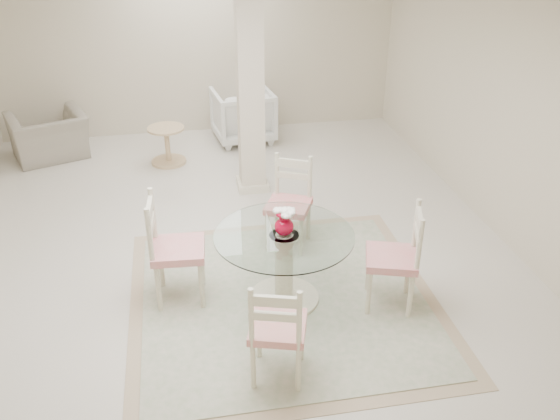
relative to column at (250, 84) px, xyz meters
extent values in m
plane|color=beige|center=(-0.50, -1.30, -1.35)|extent=(7.00, 7.00, 0.00)
cube|color=beige|center=(-0.50, 2.20, 0.00)|extent=(6.00, 0.02, 2.70)
cube|color=beige|center=(-0.50, -4.80, 0.00)|extent=(6.00, 0.02, 2.70)
cube|color=beige|center=(2.50, -1.30, 0.00)|extent=(0.02, 7.00, 2.70)
cube|color=beige|center=(0.00, 0.00, 0.00)|extent=(0.30, 0.30, 2.70)
cube|color=tan|center=(-0.05, -2.40, -1.35)|extent=(2.81, 2.81, 0.01)
cube|color=beige|center=(-0.05, -2.40, -1.34)|extent=(2.58, 2.58, 0.01)
cylinder|color=beige|center=(-0.05, -2.40, -1.33)|extent=(0.65, 0.65, 0.05)
cylinder|color=beige|center=(-0.05, -2.40, -0.98)|extent=(0.16, 0.16, 0.67)
cylinder|color=beige|center=(-0.05, -2.40, -0.66)|extent=(0.27, 0.27, 0.03)
cylinder|color=white|center=(-0.05, -2.40, -0.64)|extent=(1.24, 1.24, 0.01)
ellipsoid|color=#A80521|center=(-0.05, -2.40, -0.56)|extent=(0.17, 0.17, 0.16)
cylinder|color=#A80521|center=(-0.05, -2.40, -0.46)|extent=(0.09, 0.09, 0.05)
cylinder|color=#A80521|center=(-0.05, -2.40, -0.42)|extent=(0.15, 0.15, 0.02)
ellipsoid|color=silver|center=(-0.05, -2.40, -0.40)|extent=(0.10, 0.10, 0.04)
ellipsoid|color=silver|center=(0.01, -2.39, -0.42)|extent=(0.10, 0.10, 0.04)
ellipsoid|color=silver|center=(-0.09, -2.38, -0.41)|extent=(0.10, 0.10, 0.04)
ellipsoid|color=silver|center=(-0.04, -2.46, -0.42)|extent=(0.10, 0.10, 0.04)
ellipsoid|color=silver|center=(0.00, -2.44, -0.41)|extent=(0.10, 0.10, 0.04)
cylinder|color=beige|center=(0.76, -2.40, -1.12)|extent=(0.04, 0.04, 0.46)
cylinder|color=beige|center=(0.65, -2.74, -1.12)|extent=(0.04, 0.04, 0.46)
cylinder|color=beige|center=(1.11, -2.51, -1.12)|extent=(0.04, 0.04, 0.46)
cylinder|color=beige|center=(1.00, -2.85, -1.12)|extent=(0.04, 0.04, 0.46)
cube|color=#B41315|center=(0.88, -2.62, -0.85)|extent=(0.56, 0.56, 0.07)
cube|color=beige|center=(1.07, -2.69, -0.51)|extent=(0.16, 0.40, 0.54)
cylinder|color=beige|center=(-0.06, -1.56, -1.12)|extent=(0.04, 0.04, 0.45)
cylinder|color=beige|center=(0.26, -1.72, -1.12)|extent=(0.04, 0.04, 0.45)
cylinder|color=beige|center=(0.09, -1.24, -1.12)|extent=(0.04, 0.04, 0.45)
cylinder|color=beige|center=(0.41, -1.40, -1.12)|extent=(0.04, 0.04, 0.45)
cube|color=red|center=(0.18, -1.48, -0.86)|extent=(0.58, 0.58, 0.07)
cube|color=beige|center=(0.26, -1.30, -0.53)|extent=(0.37, 0.21, 0.53)
cylinder|color=beige|center=(-0.79, -2.39, -1.11)|extent=(0.05, 0.05, 0.49)
cylinder|color=beige|center=(-0.77, -2.01, -1.11)|extent=(0.05, 0.05, 0.49)
cylinder|color=beige|center=(-1.17, -2.36, -1.11)|extent=(0.05, 0.05, 0.49)
cylinder|color=beige|center=(-1.15, -1.98, -1.11)|extent=(0.05, 0.05, 0.49)
cube|color=#B31317|center=(-0.97, -2.18, -0.83)|extent=(0.50, 0.50, 0.07)
cube|color=beige|center=(-1.18, -2.17, -0.47)|extent=(0.07, 0.42, 0.57)
cylinder|color=beige|center=(-0.05, -3.21, -1.13)|extent=(0.04, 0.04, 0.44)
cylinder|color=beige|center=(-0.38, -3.12, -1.13)|extent=(0.04, 0.04, 0.44)
cylinder|color=beige|center=(-0.15, -3.54, -1.13)|extent=(0.04, 0.04, 0.44)
cylinder|color=beige|center=(-0.48, -3.44, -1.13)|extent=(0.04, 0.04, 0.44)
cube|color=#B11B12|center=(-0.27, -3.33, -0.88)|extent=(0.52, 0.52, 0.07)
cube|color=beige|center=(-0.32, -3.51, -0.56)|extent=(0.38, 0.15, 0.51)
imported|color=gray|center=(-2.67, 1.48, -1.03)|extent=(1.23, 1.16, 0.64)
imported|color=white|center=(0.09, 1.66, -0.96)|extent=(0.94, 0.96, 0.79)
cylinder|color=tan|center=(-1.04, 0.98, -1.33)|extent=(0.48, 0.48, 0.04)
cylinder|color=tan|center=(-1.04, 0.98, -1.09)|extent=(0.07, 0.07, 0.46)
cylinder|color=tan|center=(-1.04, 0.98, -0.84)|extent=(0.50, 0.50, 0.03)
camera|label=1|loc=(-0.88, -6.77, 2.02)|focal=38.00mm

